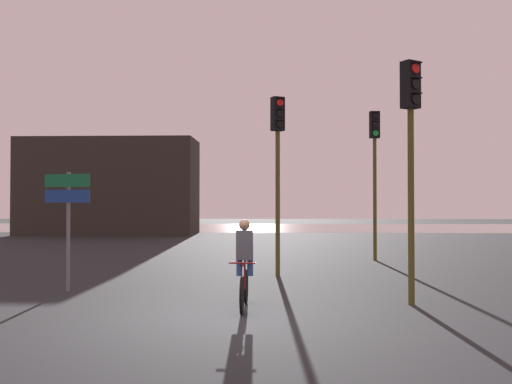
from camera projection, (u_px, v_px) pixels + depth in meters
The scene contains 8 objects.
ground_plane at pixel (215, 320), 9.35m from camera, with size 120.00×120.00×0.00m, color black.
water_strip at pixel (264, 227), 44.78m from camera, with size 80.00×16.00×0.01m, color gray.
distant_building at pixel (110, 187), 35.18m from camera, with size 10.62×4.00×5.86m, color #2D2823.
traffic_light_center at pixel (278, 152), 15.13m from camera, with size 0.39×0.41×4.74m.
traffic_light_near_right at pixel (411, 136), 10.82m from camera, with size 0.40×0.42×4.62m.
traffic_light_far_right at pixel (375, 158), 19.14m from camera, with size 0.34×0.35×5.01m.
direction_sign_post at pixel (68, 209), 12.40m from camera, with size 1.08×0.27×2.60m.
cyclist at pixel (244, 263), 10.41m from camera, with size 0.46×1.71×1.62m.
Camera 1 is at (1.02, -9.36, 1.92)m, focal length 40.00 mm.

